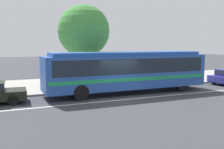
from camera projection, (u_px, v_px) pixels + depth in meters
ground_plane at (119, 97)px, 17.04m from camera, size 120.00×120.00×0.00m
sidewalk_slab at (88, 83)px, 22.98m from camera, size 60.00×8.00×0.12m
lane_stripe_center at (124, 100)px, 16.31m from camera, size 56.00×0.16×0.01m
transit_bus at (128, 69)px, 18.39m from camera, size 11.88×2.62×2.96m
pedestrian_waiting_near_sign at (126, 72)px, 22.09m from camera, size 0.45×0.45×1.69m
bus_stop_sign at (163, 65)px, 21.59m from camera, size 0.10×0.44×2.54m
street_tree_near_stop at (84, 31)px, 20.91m from camera, size 4.23×4.23×6.58m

